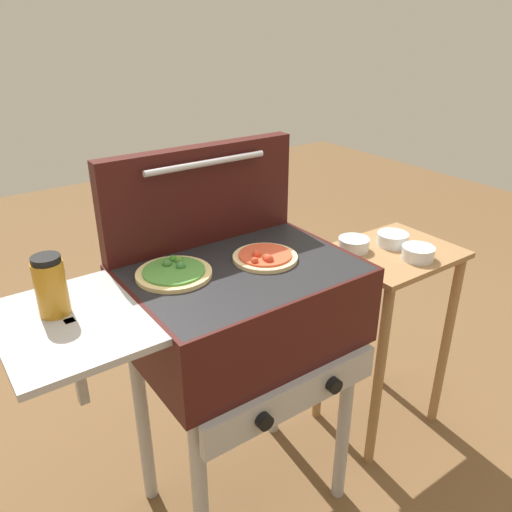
% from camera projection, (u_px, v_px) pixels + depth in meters
% --- Properties ---
extents(ground_plane, '(8.00, 8.00, 0.00)m').
position_uv_depth(ground_plane, '(245.00, 493.00, 1.82)').
color(ground_plane, brown).
extents(grill, '(0.96, 0.53, 0.90)m').
position_uv_depth(grill, '(239.00, 313.00, 1.49)').
color(grill, '#38110F').
rests_on(grill, ground_plane).
extents(grill_lid_open, '(0.63, 0.08, 0.30)m').
position_uv_depth(grill_lid_open, '(201.00, 195.00, 1.53)').
color(grill_lid_open, '#38110F').
rests_on(grill_lid_open, grill).
extents(pizza_pepperoni, '(0.19, 0.19, 0.04)m').
position_uv_depth(pizza_pepperoni, '(265.00, 257.00, 1.47)').
color(pizza_pepperoni, beige).
rests_on(pizza_pepperoni, grill).
extents(pizza_veggie, '(0.21, 0.21, 0.04)m').
position_uv_depth(pizza_veggie, '(174.00, 272.00, 1.39)').
color(pizza_veggie, '#E0C17F').
rests_on(pizza_veggie, grill).
extents(sauce_jar, '(0.07, 0.07, 0.15)m').
position_uv_depth(sauce_jar, '(51.00, 286.00, 1.18)').
color(sauce_jar, '#B77A1E').
rests_on(sauce_jar, grill).
extents(prep_table, '(0.44, 0.36, 0.78)m').
position_uv_depth(prep_table, '(388.00, 304.00, 1.93)').
color(prep_table, olive).
rests_on(prep_table, ground_plane).
extents(topping_bowl_near, '(0.11, 0.11, 0.04)m').
position_uv_depth(topping_bowl_near, '(418.00, 253.00, 1.76)').
color(topping_bowl_near, silver).
rests_on(topping_bowl_near, prep_table).
extents(topping_bowl_far, '(0.11, 0.11, 0.04)m').
position_uv_depth(topping_bowl_far, '(392.00, 239.00, 1.87)').
color(topping_bowl_far, silver).
rests_on(topping_bowl_far, prep_table).
extents(topping_bowl_middle, '(0.11, 0.11, 0.04)m').
position_uv_depth(topping_bowl_middle, '(354.00, 245.00, 1.83)').
color(topping_bowl_middle, silver).
rests_on(topping_bowl_middle, prep_table).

